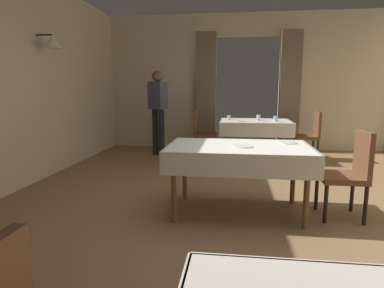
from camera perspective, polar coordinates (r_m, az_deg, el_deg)
name	(u,v)px	position (r m, az deg, el deg)	size (l,w,h in m)	color
ground	(257,217)	(3.63, 11.36, -12.39)	(10.08, 10.08, 0.00)	olive
wall_back	(247,82)	(7.55, 9.65, 10.71)	(6.40, 0.27, 3.00)	beige
dining_table_mid	(239,153)	(3.55, 8.19, -1.56)	(1.53, 0.97, 0.75)	brown
dining_table_far	(255,125)	(6.47, 11.01, 3.28)	(1.35, 1.02, 0.75)	brown
chair_mid_right	(350,170)	(3.78, 25.94, -4.14)	(0.44, 0.44, 0.93)	black
chair_far_right	(310,133)	(6.70, 20.03, 1.84)	(0.44, 0.44, 0.93)	black
chair_far_left	(201,131)	(6.57, 1.66, 2.27)	(0.44, 0.44, 0.93)	black
plate_mid_a	(288,143)	(3.80, 16.48, 0.23)	(0.20, 0.20, 0.01)	white
plate_mid_b	(243,146)	(3.46, 8.86, -0.39)	(0.22, 0.22, 0.01)	white
glass_far_a	(229,117)	(6.52, 6.49, 4.64)	(0.07, 0.07, 0.09)	silver
plate_far_b	(240,121)	(6.25, 8.35, 4.02)	(0.19, 0.19, 0.01)	white
glass_far_c	(258,118)	(6.44, 11.56, 4.54)	(0.08, 0.08, 0.11)	silver
glass_far_d	(276,119)	(6.25, 14.46, 4.27)	(0.08, 0.08, 0.11)	silver
person_waiter_by_doorway	(158,106)	(6.67, -5.99, 6.71)	(0.42, 0.38, 1.72)	black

